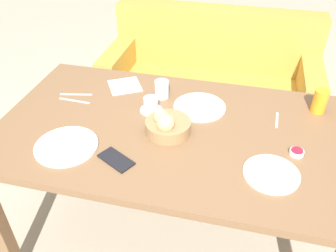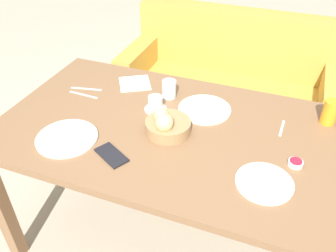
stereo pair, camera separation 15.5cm
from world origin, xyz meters
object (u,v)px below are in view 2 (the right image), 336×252
object	(u,v)px
water_tumbler	(169,89)
napkin	(135,83)
plate_far_center	(205,109)
plate_near_left	(67,138)
bread_basket	(167,125)
spoon_coffee	(282,128)
jam_bowl_berry	(296,163)
cell_phone	(111,155)
juice_glass	(330,112)
knife_silver	(86,89)
coffee_cup	(156,104)
fork_silver	(84,95)
plate_near_right	(264,183)
couch	(228,93)

from	to	relation	value
water_tumbler	napkin	world-z (taller)	water_tumbler
plate_far_center	plate_near_left	bearing A→B (deg)	-139.24
bread_basket	spoon_coffee	xyz separation A→B (m)	(0.47, 0.21, -0.04)
spoon_coffee	jam_bowl_berry	bearing A→B (deg)	-71.45
plate_near_left	cell_phone	xyz separation A→B (m)	(0.23, -0.03, -0.00)
plate_far_center	napkin	bearing A→B (deg)	165.39
plate_far_center	water_tumbler	xyz separation A→B (m)	(-0.20, 0.05, 0.04)
juice_glass	knife_silver	distance (m)	1.19
coffee_cup	plate_far_center	bearing A→B (deg)	19.75
juice_glass	spoon_coffee	size ratio (longest dim) A/B	0.92
plate_near_left	napkin	bearing A→B (deg)	82.45
napkin	spoon_coffee	bearing A→B (deg)	-9.22
napkin	cell_phone	size ratio (longest dim) A/B	1.30
juice_glass	fork_silver	bearing A→B (deg)	-170.77
plate_near_right	water_tumbler	world-z (taller)	water_tumbler
plate_near_right	bread_basket	bearing A→B (deg)	160.23
juice_glass	napkin	xyz separation A→B (m)	(-0.97, 0.01, -0.06)
plate_far_center	fork_silver	xyz separation A→B (m)	(-0.62, -0.09, -0.00)
plate_far_center	fork_silver	distance (m)	0.62
juice_glass	cell_phone	xyz separation A→B (m)	(-0.81, -0.55, -0.05)
juice_glass	fork_silver	size ratio (longest dim) A/B	0.69
bread_basket	jam_bowl_berry	xyz separation A→B (m)	(0.55, -0.02, -0.03)
napkin	juice_glass	bearing A→B (deg)	-0.47
juice_glass	water_tumbler	xyz separation A→B (m)	(-0.75, -0.05, -0.01)
bread_basket	plate_near_left	size ratio (longest dim) A/B	0.76
couch	fork_silver	world-z (taller)	couch
plate_far_center	jam_bowl_berry	size ratio (longest dim) A/B	4.31
juice_glass	coffee_cup	bearing A→B (deg)	-166.79
couch	plate_near_left	distance (m)	1.51
couch	juice_glass	xyz separation A→B (m)	(0.61, -0.85, 0.51)
bread_basket	napkin	distance (m)	0.46
plate_near_left	spoon_coffee	world-z (taller)	plate_near_left
coffee_cup	cell_phone	size ratio (longest dim) A/B	0.64
bread_basket	knife_silver	distance (m)	0.56
plate_far_center	knife_silver	world-z (taller)	plate_far_center
plate_far_center	water_tumbler	world-z (taller)	water_tumbler
couch	plate_far_center	xyz separation A→B (m)	(0.06, -0.95, 0.46)
plate_near_left	jam_bowl_berry	size ratio (longest dim) A/B	4.53
couch	plate_far_center	bearing A→B (deg)	-86.50
juice_glass	napkin	distance (m)	0.97
plate_far_center	jam_bowl_berry	xyz separation A→B (m)	(0.44, -0.24, 0.01)
knife_silver	juice_glass	bearing A→B (deg)	6.39
couch	cell_phone	world-z (taller)	couch
napkin	coffee_cup	bearing A→B (deg)	-43.46
bread_basket	coffee_cup	distance (m)	0.19
plate_near_right	cell_phone	bearing A→B (deg)	-173.97
knife_silver	napkin	xyz separation A→B (m)	(0.21, 0.14, 0.00)
coffee_cup	knife_silver	distance (m)	0.42
plate_near_left	napkin	xyz separation A→B (m)	(0.07, 0.53, -0.00)
plate_near_left	water_tumbler	xyz separation A→B (m)	(0.29, 0.48, 0.04)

